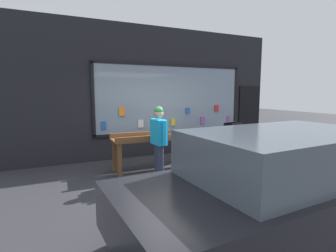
{
  "coord_description": "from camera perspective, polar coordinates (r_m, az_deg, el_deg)",
  "views": [
    {
      "loc": [
        -2.78,
        -4.92,
        1.89
      ],
      "look_at": [
        -0.18,
        0.64,
        1.1
      ],
      "focal_mm": 28.0,
      "sensor_mm": 36.0,
      "label": 1
    }
  ],
  "objects": [
    {
      "name": "ground_plane",
      "position": [
        5.96,
        4.24,
        -11.14
      ],
      "size": [
        40.0,
        40.0,
        0.0
      ],
      "primitive_type": "plane",
      "color": "#2D2D33"
    },
    {
      "name": "shopfront_facade",
      "position": [
        7.85,
        -3.73,
        7.23
      ],
      "size": [
        8.53,
        0.29,
        3.79
      ],
      "color": "black",
      "rests_on": "ground_plane"
    },
    {
      "name": "display_table_main",
      "position": [
        6.5,
        0.65,
        -2.78
      ],
      "size": [
        2.94,
        0.78,
        0.91
      ],
      "color": "brown",
      "rests_on": "ground_plane"
    },
    {
      "name": "person_browsing",
      "position": [
        5.68,
        -2.02,
        -2.48
      ],
      "size": [
        0.25,
        0.64,
        1.59
      ],
      "rotation": [
        0.0,
        0.0,
        1.63
      ],
      "color": "#2D334C",
      "rests_on": "ground_plane"
    },
    {
      "name": "small_dog",
      "position": [
        5.76,
        2.76,
        -8.73
      ],
      "size": [
        0.24,
        0.58,
        0.43
      ],
      "rotation": [
        0.0,
        0.0,
        1.49
      ],
      "color": "#99724C",
      "rests_on": "ground_plane"
    },
    {
      "name": "sandwich_board_sign",
      "position": [
        7.79,
        13.9,
        -2.96
      ],
      "size": [
        0.66,
        0.82,
        1.03
      ],
      "rotation": [
        0.0,
        0.0,
        0.26
      ],
      "color": "black",
      "rests_on": "ground_plane"
    },
    {
      "name": "parked_car",
      "position": [
        3.73,
        23.83,
        -11.19
      ],
      "size": [
        4.46,
        2.06,
        1.41
      ],
      "rotation": [
        0.0,
        0.0,
        0.05
      ],
      "color": "black",
      "rests_on": "ground_plane"
    }
  ]
}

